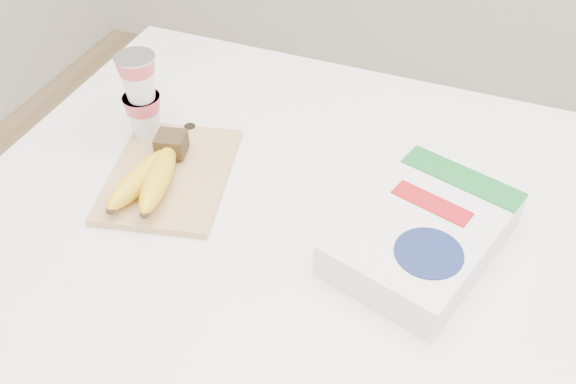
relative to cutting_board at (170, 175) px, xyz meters
The scene contains 5 objects.
room 0.50m from the cutting_board, ahead, with size 4.00×4.00×4.00m.
cutting_board is the anchor object (origin of this frame).
bananas 0.05m from the cutting_board, 102.64° to the right, with size 0.10×0.20×0.06m.
yogurt_stack 0.15m from the cutting_board, 138.42° to the left, with size 0.07×0.07×0.16m.
cereal_box 0.42m from the cutting_board, ahead, with size 0.26×0.32×0.06m.
Camera 1 is at (0.08, -0.65, 1.73)m, focal length 40.00 mm.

